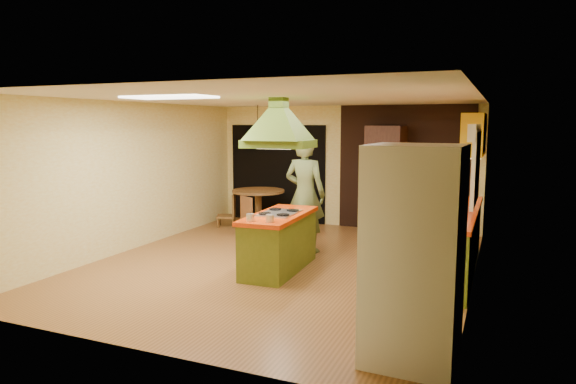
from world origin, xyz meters
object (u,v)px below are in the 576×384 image
at_px(refrigerator, 414,255).
at_px(dining_table, 258,201).
at_px(kitchen_island, 279,241).
at_px(canister_large, 459,192).
at_px(man, 305,194).
at_px(wall_oven, 385,180).

distance_m(refrigerator, dining_table, 6.17).
relative_size(kitchen_island, dining_table, 1.60).
xyz_separation_m(kitchen_island, canister_large, (2.32, 2.00, 0.60)).
xyz_separation_m(man, canister_large, (2.37, 0.81, 0.06)).
bearing_deg(dining_table, man, -42.08).
distance_m(kitchen_island, man, 1.30).
distance_m(man, dining_table, 2.14).
distance_m(kitchen_island, wall_oven, 3.39).
height_order(kitchen_island, canister_large, canister_large).
bearing_deg(canister_large, dining_table, 171.40).
xyz_separation_m(refrigerator, canister_large, (0.04, 4.19, 0.05)).
height_order(dining_table, canister_large, canister_large).
relative_size(kitchen_island, canister_large, 7.68).
relative_size(kitchen_island, refrigerator, 0.87).
height_order(wall_oven, canister_large, wall_oven).
bearing_deg(man, kitchen_island, 95.57).
bearing_deg(kitchen_island, wall_oven, 72.89).
height_order(kitchen_island, man, man).
bearing_deg(canister_large, wall_oven, 140.28).
distance_m(kitchen_island, dining_table, 3.05).
xyz_separation_m(man, wall_oven, (0.90, 2.04, 0.08)).
bearing_deg(refrigerator, canister_large, 91.42).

